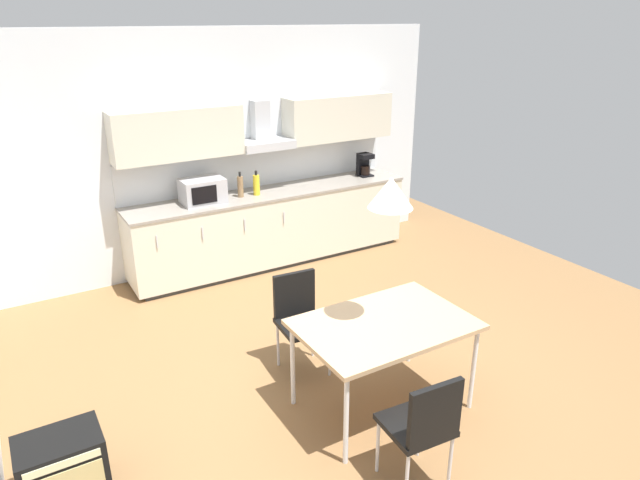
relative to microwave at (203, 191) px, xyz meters
name	(u,v)px	position (x,y,z in m)	size (l,w,h in m)	color
ground_plane	(343,382)	(0.23, -2.62, -1.07)	(7.72, 8.80, 0.02)	brown
wall_back	(208,152)	(0.23, 0.37, 0.34)	(6.18, 0.10, 2.81)	silver
kitchen_counter	(272,226)	(0.86, 0.00, -0.60)	(3.56, 0.66, 0.92)	#333333
backsplash_tile	(260,167)	(0.86, 0.31, 0.10)	(3.54, 0.02, 0.47)	silver
upper_wall_cabinets	(264,126)	(0.86, 0.15, 0.63)	(3.54, 0.40, 0.56)	beige
microwave	(203,191)	(0.00, 0.00, 0.00)	(0.48, 0.35, 0.28)	#ADADB2
coffee_maker	(364,165)	(2.26, 0.03, 0.01)	(0.18, 0.19, 0.30)	black
bottle_brown	(240,186)	(0.46, -0.02, -0.01)	(0.07, 0.07, 0.30)	brown
bottle_yellow	(256,185)	(0.65, -0.04, -0.01)	(0.08, 0.08, 0.29)	yellow
dining_table	(384,328)	(0.31, -3.04, -0.36)	(1.30, 0.88, 0.76)	tan
chair_near_left	(424,422)	(0.01, -3.86, -0.53)	(0.43, 0.43, 0.87)	black
chair_far_left	(299,313)	(0.02, -2.22, -0.53)	(0.43, 0.43, 0.87)	black
guitar_amp	(63,467)	(-2.00, -2.72, -0.84)	(0.52, 0.37, 0.44)	black
pendant_lamp	(391,193)	(0.31, -3.04, 0.72)	(0.32, 0.32, 0.22)	silver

